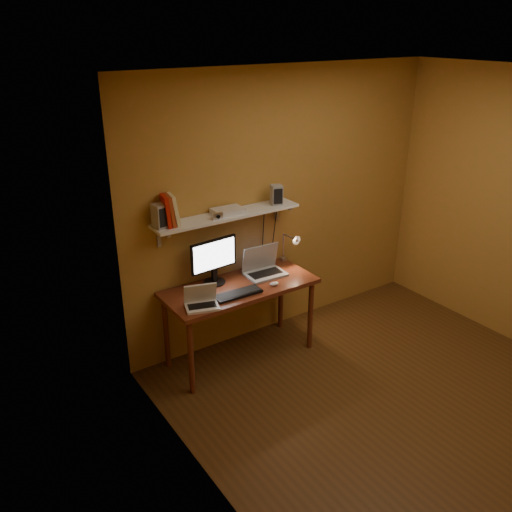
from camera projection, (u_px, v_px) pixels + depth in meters
room at (412, 259)px, 4.04m from camera, size 3.44×3.24×2.64m
desk at (240, 294)px, 4.90m from camera, size 1.40×0.60×0.75m
wall_shelf at (227, 216)px, 4.77m from camera, size 1.40×0.25×0.21m
monitor at (214, 259)px, 4.83m from camera, size 0.47×0.21×0.42m
laptop at (263, 266)px, 5.07m from camera, size 0.38×0.28×0.27m
netbook at (201, 300)px, 4.49m from camera, size 0.32×0.27×0.20m
keyboard at (238, 294)px, 4.69m from camera, size 0.43×0.16×0.02m
mouse at (274, 284)px, 4.86m from camera, size 0.09×0.07×0.03m
desk_lamp at (291, 244)px, 5.22m from camera, size 0.09×0.23×0.38m
speaker_left at (160, 216)px, 4.41m from camera, size 0.13×0.13×0.20m
speaker_right at (276, 195)px, 4.98m from camera, size 0.13×0.13×0.18m
books at (170, 210)px, 4.45m from camera, size 0.16×0.19×0.26m
shelf_camera at (217, 216)px, 4.62m from camera, size 0.09×0.04×0.06m
router at (228, 211)px, 4.77m from camera, size 0.28×0.19×0.05m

